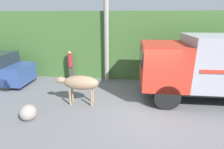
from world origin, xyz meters
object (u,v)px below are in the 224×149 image
Objects in this scene: pedestrian_on_hill at (70,64)px; utility_pole at (106,31)px; roadside_rock at (28,112)px; cargo_truck at (217,65)px; brown_cow at (80,83)px.

utility_pole reaches higher than pedestrian_on_hill.
roadside_rock is (-2.31, -4.61, -2.56)m from utility_pole.
roadside_rock is at bearing -164.04° from cargo_truck.
pedestrian_on_hill reaches higher than brown_cow.
brown_cow is 3.05× the size of roadside_rock.
brown_cow is at bearing 42.23° from roadside_rock.
utility_pole is (-5.08, 2.22, 1.20)m from cargo_truck.
brown_cow is 3.31m from pedestrian_on_hill.
cargo_truck reaches higher than roadside_rock.
pedestrian_on_hill is at bearing 162.37° from cargo_truck.
cargo_truck reaches higher than pedestrian_on_hill.
pedestrian_on_hill is 4.48m from roadside_rock.
utility_pole reaches higher than brown_cow.
roadside_rock is (-1.57, -1.43, -0.67)m from brown_cow.
roadside_rock is at bearing -116.63° from utility_pole.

